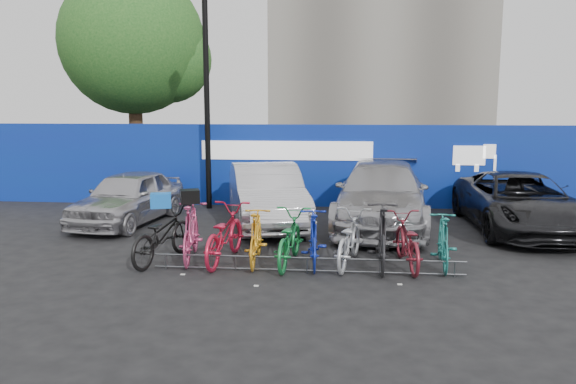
# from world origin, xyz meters

# --- Properties ---
(ground) EXTENTS (100.00, 100.00, 0.00)m
(ground) POSITION_xyz_m (0.00, 0.00, 0.00)
(ground) COLOR black
(ground) RESTS_ON ground
(hoarding) EXTENTS (22.00, 0.18, 2.40)m
(hoarding) POSITION_xyz_m (0.01, 6.00, 1.20)
(hoarding) COLOR navy
(hoarding) RESTS_ON ground
(tree) EXTENTS (5.40, 5.20, 7.80)m
(tree) POSITION_xyz_m (-6.77, 10.06, 5.07)
(tree) COLOR #382314
(tree) RESTS_ON ground
(lamppost) EXTENTS (0.25, 0.50, 6.11)m
(lamppost) POSITION_xyz_m (-3.20, 5.40, 3.27)
(lamppost) COLOR black
(lamppost) RESTS_ON ground
(bike_rack) EXTENTS (5.60, 0.03, 0.30)m
(bike_rack) POSITION_xyz_m (-0.00, -0.60, 0.16)
(bike_rack) COLOR #595B60
(bike_rack) RESTS_ON ground
(car_0) EXTENTS (2.14, 4.14, 1.34)m
(car_0) POSITION_xyz_m (-4.75, 3.18, 0.67)
(car_0) COLOR #AFAEB3
(car_0) RESTS_ON ground
(car_1) EXTENTS (2.71, 4.83, 1.51)m
(car_1) POSITION_xyz_m (-1.24, 3.32, 0.75)
(car_1) COLOR silver
(car_1) RESTS_ON ground
(car_2) EXTENTS (2.68, 5.56, 1.56)m
(car_2) POSITION_xyz_m (1.60, 3.49, 0.78)
(car_2) COLOR #A7A7AC
(car_2) RESTS_ON ground
(car_3) EXTENTS (2.36, 4.98, 1.37)m
(car_3) POSITION_xyz_m (4.83, 3.24, 0.69)
(car_3) COLOR black
(car_3) RESTS_ON ground
(bike_0) EXTENTS (1.18, 2.13, 1.06)m
(bike_0) POSITION_xyz_m (-2.81, -0.11, 0.53)
(bike_0) COLOR black
(bike_0) RESTS_ON ground
(bike_1) EXTENTS (0.76, 1.94, 1.13)m
(bike_1) POSITION_xyz_m (-2.28, 0.01, 0.57)
(bike_1) COLOR #C94175
(bike_1) RESTS_ON ground
(bike_2) EXTENTS (0.96, 2.14, 1.09)m
(bike_2) POSITION_xyz_m (-1.63, -0.02, 0.54)
(bike_2) COLOR red
(bike_2) RESTS_ON ground
(bike_3) EXTENTS (0.55, 1.74, 1.04)m
(bike_3) POSITION_xyz_m (-1.00, -0.10, 0.52)
(bike_3) COLOR orange
(bike_3) RESTS_ON ground
(bike_4) EXTENTS (0.86, 2.00, 1.02)m
(bike_4) POSITION_xyz_m (-0.37, -0.11, 0.51)
(bike_4) COLOR #187F39
(bike_4) RESTS_ON ground
(bike_5) EXTENTS (0.62, 1.77, 1.05)m
(bike_5) POSITION_xyz_m (0.09, -0.12, 0.52)
(bike_5) COLOR #1428A8
(bike_5) RESTS_ON ground
(bike_6) EXTENTS (1.05, 2.02, 1.01)m
(bike_6) POSITION_xyz_m (0.75, -0.01, 0.51)
(bike_6) COLOR #B6BABF
(bike_6) RESTS_ON ground
(bike_7) EXTENTS (0.65, 2.02, 1.20)m
(bike_7) POSITION_xyz_m (1.37, -0.13, 0.60)
(bike_7) COLOR #242326
(bike_7) RESTS_ON ground
(bike_8) EXTENTS (0.84, 1.94, 0.99)m
(bike_8) POSITION_xyz_m (1.81, -0.05, 0.50)
(bike_8) COLOR maroon
(bike_8) RESTS_ON ground
(bike_9) EXTENTS (0.61, 1.70, 1.00)m
(bike_9) POSITION_xyz_m (2.49, -0.02, 0.50)
(bike_9) COLOR #217E76
(bike_9) RESTS_ON ground
(cargo_crate) EXTENTS (0.45, 0.38, 0.27)m
(cargo_crate) POSITION_xyz_m (-2.81, -0.11, 1.19)
(cargo_crate) COLOR blue
(cargo_crate) RESTS_ON bike_0
(cargo_topcase) EXTENTS (0.44, 0.41, 0.26)m
(cargo_topcase) POSITION_xyz_m (-2.28, 0.01, 1.26)
(cargo_topcase) COLOR black
(cargo_topcase) RESTS_ON bike_1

